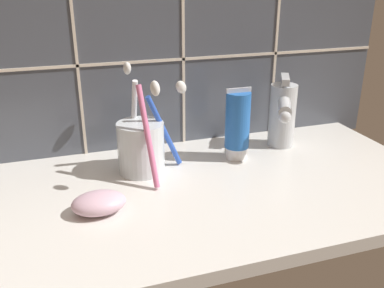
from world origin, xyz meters
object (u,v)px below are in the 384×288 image
at_px(toothpaste_tube, 237,124).
at_px(soap_bar, 99,203).
at_px(sink_faucet, 283,113).
at_px(toothbrush_cup, 142,145).

height_order(toothpaste_tube, soap_bar, toothpaste_tube).
bearing_deg(soap_bar, sink_faucet, 20.72).
bearing_deg(sink_faucet, soap_bar, -41.57).
distance_m(toothpaste_tube, soap_bar, 0.29).
xyz_separation_m(toothbrush_cup, toothpaste_tube, (0.17, 0.00, 0.02)).
bearing_deg(toothbrush_cup, sink_faucet, 5.02).
bearing_deg(toothbrush_cup, soap_bar, -127.53).
bearing_deg(toothpaste_tube, soap_bar, -156.43).
relative_size(toothbrush_cup, soap_bar, 2.32).
bearing_deg(soap_bar, toothpaste_tube, 23.57).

